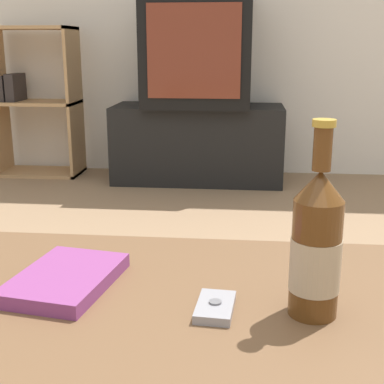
# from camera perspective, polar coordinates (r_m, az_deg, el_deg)

# --- Properties ---
(tv_stand) EXTENTS (1.06, 0.44, 0.48)m
(tv_stand) POSITION_cam_1_polar(r_m,az_deg,el_deg) (3.41, 0.65, 5.19)
(tv_stand) COLOR black
(tv_stand) RESTS_ON ground_plane
(television) EXTENTS (0.64, 0.59, 0.66)m
(television) POSITION_cam_1_polar(r_m,az_deg,el_deg) (3.35, 0.67, 14.82)
(television) COLOR black
(television) RESTS_ON tv_stand
(bookshelf) EXTENTS (0.54, 0.30, 0.96)m
(bookshelf) POSITION_cam_1_polar(r_m,az_deg,el_deg) (3.71, -16.74, 9.38)
(bookshelf) COLOR tan
(bookshelf) RESTS_ON ground_plane
(beer_bottle) EXTENTS (0.07, 0.07, 0.29)m
(beer_bottle) POSITION_cam_1_polar(r_m,az_deg,el_deg) (0.79, 13.10, -5.72)
(beer_bottle) COLOR #563314
(beer_bottle) RESTS_ON coffee_table
(cell_phone) EXTENTS (0.06, 0.10, 0.02)m
(cell_phone) POSITION_cam_1_polar(r_m,az_deg,el_deg) (0.82, 2.49, -12.16)
(cell_phone) COLOR gray
(cell_phone) RESTS_ON coffee_table
(table_book) EXTENTS (0.18, 0.23, 0.02)m
(table_book) POSITION_cam_1_polar(r_m,az_deg,el_deg) (0.92, -13.33, -9.01)
(table_book) COLOR #7F3875
(table_book) RESTS_ON coffee_table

